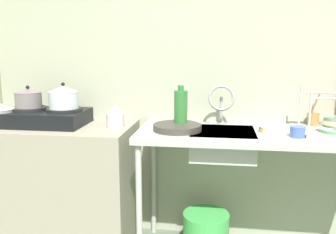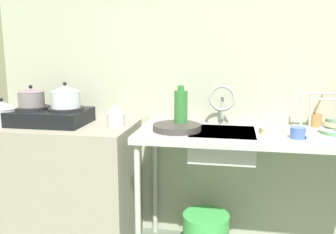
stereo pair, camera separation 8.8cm
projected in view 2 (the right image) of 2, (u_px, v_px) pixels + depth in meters
name	position (u px, v px, depth m)	size (l,w,h in m)	color
wall_back	(303.00, 58.00, 2.33)	(4.97, 0.10, 2.51)	#A4A88F
counter_concrete	(60.00, 184.00, 2.45)	(1.00, 0.55, 0.83)	gray
counter_sink	(254.00, 143.00, 2.16)	(1.40, 0.55, 0.83)	#AEB2AE
stove	(49.00, 116.00, 2.37)	(0.50, 0.35, 0.11)	black
pot_on_left_burner	(31.00, 97.00, 2.37)	(0.17, 0.17, 0.14)	slate
pot_on_right_burner	(65.00, 96.00, 2.32)	(0.19, 0.19, 0.16)	silver
pot_beside_stove	(2.00, 113.00, 2.33)	(0.21, 0.21, 0.18)	#999B9D
percolator	(116.00, 116.00, 2.28)	(0.11, 0.11, 0.14)	beige
sink_basin	(223.00, 144.00, 2.18)	(0.38, 0.36, 0.16)	#AEB2AE
faucet	(222.00, 100.00, 2.28)	(0.17, 0.09, 0.26)	#AEB2AE
frying_pan	(177.00, 127.00, 2.19)	(0.29, 0.29, 0.04)	#3C3733
cup_by_rack	(298.00, 133.00, 1.99)	(0.08, 0.08, 0.06)	#4460B1
small_bowl_on_drainboard	(272.00, 130.00, 2.11)	(0.14, 0.14, 0.04)	beige
bottle_by_sink	(181.00, 109.00, 2.23)	(0.08, 0.08, 0.27)	#2F7030
utensil_jar	(316.00, 120.00, 2.28)	(0.07, 0.07, 0.21)	#A3763F
bucket_on_floor	(206.00, 234.00, 2.33)	(0.30, 0.30, 0.27)	green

